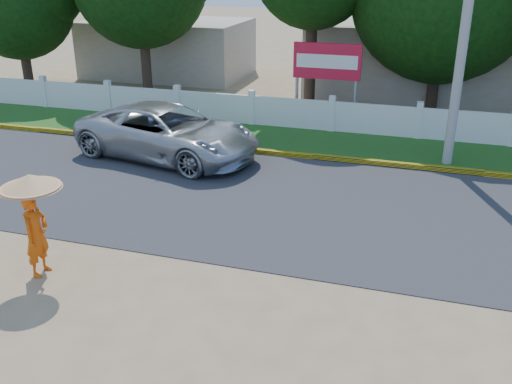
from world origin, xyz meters
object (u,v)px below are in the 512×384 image
at_px(utility_pole, 466,22).
at_px(monk_with_parasol, 33,210).
at_px(vehicle, 168,132).
at_px(billboard, 327,66).

xyz_separation_m(utility_pole, monk_with_parasol, (-7.74, -9.13, -2.78)).
distance_m(utility_pole, vehicle, 9.21).
bearing_deg(billboard, utility_pole, -38.11).
bearing_deg(monk_with_parasol, billboard, 75.37).
relative_size(vehicle, billboard, 1.99).
bearing_deg(billboard, monk_with_parasol, -104.63).
height_order(utility_pole, monk_with_parasol, utility_pole).
xyz_separation_m(monk_with_parasol, billboard, (3.29, 12.62, 0.76)).
distance_m(vehicle, monk_with_parasol, 7.26).
distance_m(vehicle, billboard, 6.80).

